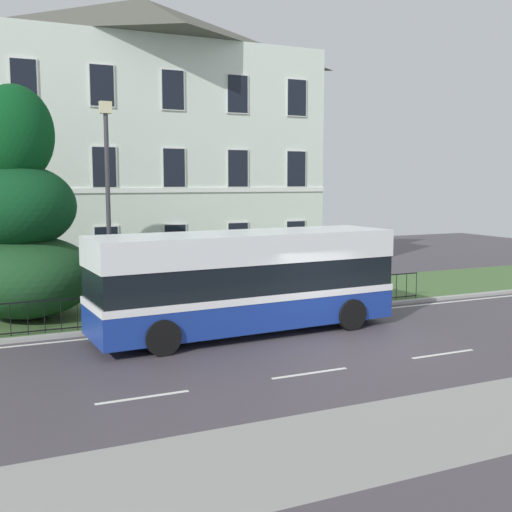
{
  "coord_description": "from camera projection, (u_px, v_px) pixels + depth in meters",
  "views": [
    {
      "loc": [
        -8.99,
        -14.18,
        4.5
      ],
      "look_at": [
        -0.71,
        4.14,
        2.08
      ],
      "focal_mm": 43.39,
      "sensor_mm": 36.0,
      "label": 1
    }
  ],
  "objects": [
    {
      "name": "street_lamp_post",
      "position": [
        108.0,
        197.0,
        19.19
      ],
      "size": [
        0.36,
        0.24,
        6.81
      ],
      "color": "#333338",
      "rests_on": "ground_plane"
    },
    {
      "name": "evergreen_tree",
      "position": [
        23.0,
        229.0,
        19.56
      ],
      "size": [
        4.31,
        4.31,
        7.38
      ],
      "color": "#423328",
      "rests_on": "ground_plane"
    },
    {
      "name": "ground_plane",
      "position": [
        322.0,
        337.0,
        18.01
      ],
      "size": [
        60.0,
        56.0,
        0.18
      ],
      "color": "#443E44"
    },
    {
      "name": "single_decker_bus",
      "position": [
        246.0,
        280.0,
        18.34
      ],
      "size": [
        9.31,
        3.07,
        3.01
      ],
      "rotation": [
        0.0,
        0.0,
        0.06
      ],
      "color": "navy",
      "rests_on": "ground_plane"
    },
    {
      "name": "litter_bin",
      "position": [
        369.0,
        285.0,
        23.1
      ],
      "size": [
        0.54,
        0.54,
        1.07
      ],
      "color": "#4C4742",
      "rests_on": "ground_plane"
    },
    {
      "name": "georgian_townhouse",
      "position": [
        146.0,
        137.0,
        29.92
      ],
      "size": [
        14.83,
        9.17,
        12.99
      ],
      "color": "silver",
      "rests_on": "ground_plane"
    },
    {
      "name": "iron_verge_railing",
      "position": [
        236.0,
        300.0,
        20.4
      ],
      "size": [
        14.84,
        0.04,
        0.97
      ],
      "color": "black",
      "rests_on": "ground_plane"
    }
  ]
}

